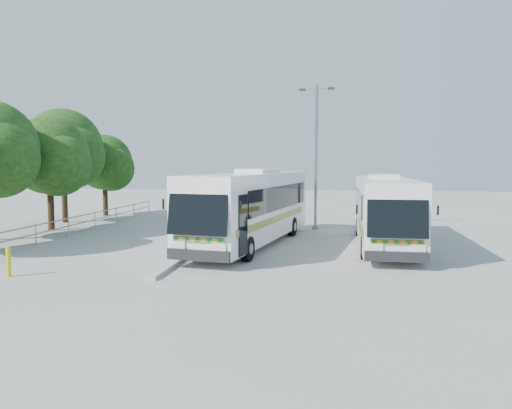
# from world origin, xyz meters

# --- Properties ---
(ground) EXTENTS (100.00, 100.00, 0.00)m
(ground) POSITION_xyz_m (0.00, 0.00, 0.00)
(ground) COLOR #A5A5A0
(ground) RESTS_ON ground
(kerb_divider) EXTENTS (0.40, 16.00, 0.15)m
(kerb_divider) POSITION_xyz_m (-2.30, 2.00, 0.07)
(kerb_divider) COLOR #B2B2AD
(kerb_divider) RESTS_ON ground
(railing) EXTENTS (0.06, 22.00, 1.00)m
(railing) POSITION_xyz_m (-10.00, 4.00, 0.74)
(railing) COLOR gray
(railing) RESTS_ON ground
(tree_far_c) EXTENTS (4.97, 4.69, 6.49)m
(tree_far_c) POSITION_xyz_m (-12.12, 5.10, 4.26)
(tree_far_c) COLOR #382314
(tree_far_c) RESTS_ON ground
(tree_far_d) EXTENTS (5.62, 5.30, 7.33)m
(tree_far_d) POSITION_xyz_m (-13.31, 8.80, 4.82)
(tree_far_d) COLOR #382314
(tree_far_d) RESTS_ON ground
(tree_far_e) EXTENTS (4.54, 4.28, 5.92)m
(tree_far_e) POSITION_xyz_m (-12.63, 13.30, 3.89)
(tree_far_e) COLOR #382314
(tree_far_e) RESTS_ON ground
(coach_main) EXTENTS (4.54, 12.37, 3.37)m
(coach_main) POSITION_xyz_m (-0.08, 1.65, 1.85)
(coach_main) COLOR white
(coach_main) RESTS_ON ground
(coach_adjacent) EXTENTS (2.68, 11.35, 3.13)m
(coach_adjacent) POSITION_xyz_m (6.06, 2.25, 1.72)
(coach_adjacent) COLOR white
(coach_adjacent) RESTS_ON ground
(lamppost) EXTENTS (2.02, 0.55, 8.29)m
(lamppost) POSITION_xyz_m (2.79, 7.54, 4.57)
(lamppost) COLOR gray
(lamppost) RESTS_ON ground
(bollard) EXTENTS (0.17, 0.17, 1.04)m
(bollard) POSITION_xyz_m (-7.22, -6.09, 0.52)
(bollard) COLOR #E4B90D
(bollard) RESTS_ON ground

